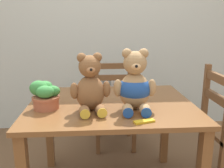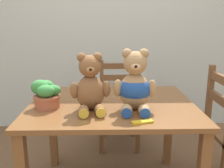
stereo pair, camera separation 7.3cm
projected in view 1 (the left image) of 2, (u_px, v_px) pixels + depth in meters
The scene contains 8 objects.
wall_back at pixel (103, 19), 2.86m from camera, with size 8.00×0.04×2.60m, color silver.
radiator at pixel (113, 106), 3.05m from camera, with size 0.66×0.10×0.61m.
dining_table at pixel (111, 116), 1.77m from camera, with size 1.13×0.91×0.72m.
wooden_chair_behind at pixel (114, 103), 2.62m from camera, with size 0.40×0.41×0.88m.
teddy_bear_left at pixel (90, 86), 1.56m from camera, with size 0.26×0.27×0.37m.
teddy_bear_right at pixel (135, 86), 1.58m from camera, with size 0.27×0.28×0.39m.
potted_plant at pixel (45, 95), 1.61m from camera, with size 0.19×0.18×0.19m.
chocolate_bar at pixel (144, 121), 1.40m from camera, with size 0.12×0.04×0.01m, color gold.
Camera 1 is at (-0.11, -1.21, 1.27)m, focal length 40.00 mm.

